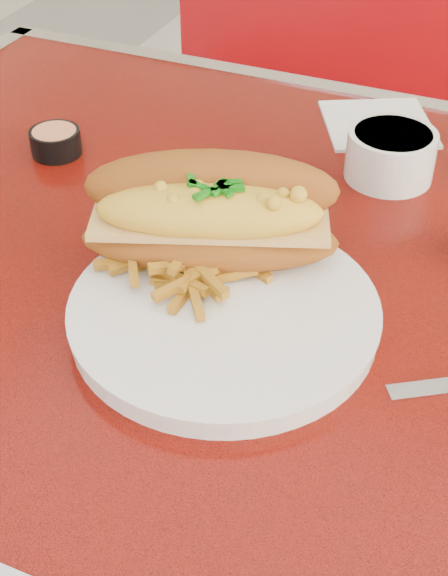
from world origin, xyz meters
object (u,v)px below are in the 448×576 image
at_px(dinner_plate, 224,313).
at_px(gravy_ramekin, 391,154).
at_px(mac_hoagie, 210,213).
at_px(booth_bench_far, 415,233).
at_px(fork, 253,256).
at_px(diner_table, 294,384).
at_px(sauce_cup_left, 55,141).

distance_m(dinner_plate, gravy_ramekin, 0.31).
xyz_separation_m(dinner_plate, mac_hoagie, (-0.04, 0.07, 0.05)).
relative_size(booth_bench_far, mac_hoagie, 4.52).
height_order(dinner_plate, fork, same).
relative_size(diner_table, dinner_plate, 3.82).
bearing_deg(mac_hoagie, fork, -5.58).
height_order(gravy_ramekin, sauce_cup_left, gravy_ramekin).
bearing_deg(sauce_cup_left, mac_hoagie, -27.18).
xyz_separation_m(gravy_ramekin, sauce_cup_left, (-0.38, -0.10, -0.01)).
height_order(mac_hoagie, sauce_cup_left, mac_hoagie).
xyz_separation_m(diner_table, gravy_ramekin, (0.03, 0.20, 0.19)).
xyz_separation_m(mac_hoagie, sauce_cup_left, (-0.26, 0.13, -0.05)).
bearing_deg(gravy_ramekin, fork, -108.56).
bearing_deg(gravy_ramekin, sauce_cup_left, -164.67).
height_order(dinner_plate, gravy_ramekin, gravy_ramekin).
xyz_separation_m(booth_bench_far, gravy_ramekin, (0.03, -0.61, 0.51)).
bearing_deg(dinner_plate, sauce_cup_left, 146.36).
distance_m(mac_hoagie, fork, 0.06).
height_order(mac_hoagie, gravy_ramekin, mac_hoagie).
relative_size(booth_bench_far, sauce_cup_left, 19.47).
height_order(booth_bench_far, fork, booth_bench_far).
distance_m(booth_bench_far, dinner_plate, 1.04).
bearing_deg(gravy_ramekin, diner_table, -99.30).
xyz_separation_m(dinner_plate, fork, (-0.00, 0.08, 0.01)).
xyz_separation_m(diner_table, fork, (-0.04, -0.03, 0.18)).
height_order(fork, sauce_cup_left, sauce_cup_left).
relative_size(dinner_plate, sauce_cup_left, 5.23).
height_order(mac_hoagie, fork, mac_hoagie).
distance_m(diner_table, fork, 0.19).
bearing_deg(sauce_cup_left, diner_table, -15.85).
bearing_deg(sauce_cup_left, dinner_plate, -33.64).
xyz_separation_m(booth_bench_far, sauce_cup_left, (-0.34, -0.71, 0.50)).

